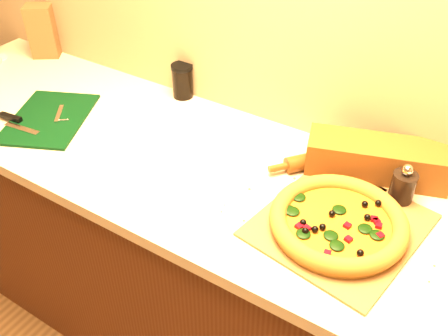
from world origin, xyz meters
TOP-DOWN VIEW (x-y plane):
  - cabinet at (0.00, 1.43)m, footprint 2.80×0.65m
  - countertop at (0.00, 1.43)m, footprint 2.84×0.68m
  - pizza_peel at (0.27, 1.41)m, footprint 0.43×0.59m
  - pizza at (0.27, 1.37)m, footprint 0.35×0.35m
  - cutting_board at (-0.78, 1.34)m, footprint 0.37×0.42m
  - bottle_cap at (-0.67, 1.32)m, footprint 0.03×0.03m
  - pepper_grinder at (0.37, 1.57)m, footprint 0.07×0.07m
  - rolling_pin at (0.12, 1.62)m, footprint 0.24×0.29m
  - bread_bag at (0.27, 1.65)m, footprint 0.42×0.25m
  - paper_bag at (-1.17, 1.70)m, footprint 0.14×0.13m
  - dark_jar at (-0.48, 1.72)m, footprint 0.08×0.08m

SIDE VIEW (x-z plane):
  - cabinet at x=0.00m, z-range 0.00..0.86m
  - countertop at x=0.00m, z-range 0.86..0.90m
  - bottle_cap at x=-0.67m, z-range 0.90..0.91m
  - pizza_peel at x=0.27m, z-range 0.90..0.91m
  - cutting_board at x=-0.78m, z-range 0.89..0.92m
  - rolling_pin at x=0.12m, z-range 0.90..0.95m
  - pizza at x=0.27m, z-range 0.91..0.96m
  - pepper_grinder at x=0.37m, z-range 0.89..1.01m
  - bread_bag at x=0.27m, z-range 0.90..1.01m
  - dark_jar at x=-0.48m, z-range 0.90..1.03m
  - paper_bag at x=-1.17m, z-range 0.90..1.11m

